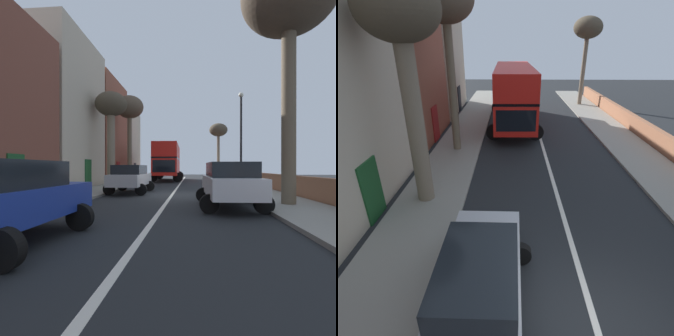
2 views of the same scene
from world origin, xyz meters
TOP-DOWN VIEW (x-y plane):
  - ground_plane at (0.00, 0.00)m, footprint 84.00×84.00m
  - road_centre_line at (0.00, 0.00)m, footprint 0.16×54.00m
  - sidewalk_left at (-4.90, 0.00)m, footprint 2.60×60.00m
  - sidewalk_right at (4.90, 0.00)m, footprint 2.60×60.00m
  - terraced_houses_left at (-8.50, 0.27)m, footprint 4.07×47.68m
  - boundary_wall_right at (6.45, 0.00)m, footprint 0.36×54.00m
  - double_decker_bus at (-1.70, 15.57)m, footprint 3.70×10.12m
  - parked_car_silver_left_0 at (-2.50, 0.55)m, footprint 2.44×4.40m
  - parked_car_blue_left_2 at (-2.50, -9.95)m, footprint 2.47×4.15m
  - parked_car_white_right_5 at (2.50, -4.67)m, footprint 2.48×4.57m
  - street_tree_left_0 at (-4.88, 10.28)m, footprint 2.67×2.67m
  - street_tree_right_1 at (4.72, 22.32)m, footprint 2.49×2.49m
  - street_tree_left_2 at (-5.09, 5.09)m, footprint 2.45×2.45m
  - street_tree_right_3 at (4.79, -4.26)m, footprint 3.58×3.58m
  - lamppost_right at (4.30, 2.95)m, footprint 0.32×0.32m

SIDE VIEW (x-z plane):
  - ground_plane at x=0.00m, z-range 0.00..0.00m
  - road_centre_line at x=0.00m, z-range 0.00..0.01m
  - sidewalk_left at x=-4.90m, z-range 0.00..0.12m
  - sidewalk_right at x=4.90m, z-range 0.00..0.12m
  - boundary_wall_right at x=6.45m, z-range 0.00..1.09m
  - parked_car_silver_left_0 at x=-2.50m, z-range 0.12..1.76m
  - parked_car_blue_left_2 at x=-2.50m, z-range 0.11..1.77m
  - parked_car_white_right_5 at x=2.50m, z-range 0.11..1.82m
  - double_decker_bus at x=-1.70m, z-range 0.32..4.38m
  - lamppost_right at x=4.30m, z-range 0.65..6.96m
  - terraced_houses_left at x=-8.50m, z-range -0.65..10.33m
  - street_tree_left_2 at x=-5.09m, z-range 2.26..9.45m
  - street_tree_right_1 at x=4.72m, z-range 2.69..10.16m
  - street_tree_left_0 at x=-4.88m, z-range 2.92..11.20m
  - street_tree_right_3 at x=4.79m, z-range 3.16..12.68m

